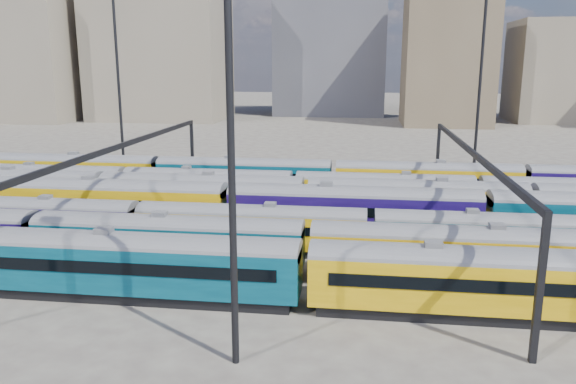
# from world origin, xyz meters

# --- Properties ---
(ground) EXTENTS (500.00, 500.00, 0.00)m
(ground) POSITION_xyz_m (0.00, 0.00, 0.00)
(ground) COLOR #47413C
(ground) RESTS_ON ground
(rake_2) EXTENTS (112.92, 2.76, 4.63)m
(rake_2) POSITION_xyz_m (-17.01, -5.00, 2.43)
(rake_2) COLOR black
(rake_2) RESTS_ON ground
(rake_3) EXTENTS (132.46, 3.23, 5.45)m
(rake_3) POSITION_xyz_m (-10.67, 0.00, 2.86)
(rake_3) COLOR black
(rake_3) RESTS_ON ground
(rake_4) EXTENTS (102.89, 3.01, 5.07)m
(rake_4) POSITION_xyz_m (6.20, 5.00, 2.66)
(rake_4) COLOR black
(rake_4) RESTS_ON ground
(rake_5) EXTENTS (130.38, 2.73, 4.57)m
(rake_5) POSITION_xyz_m (-15.28, 10.00, 2.40)
(rake_5) COLOR black
(rake_5) RESTS_ON ground
(rake_6) EXTENTS (144.06, 3.01, 5.07)m
(rake_6) POSITION_xyz_m (8.31, 15.00, 2.66)
(rake_6) COLOR black
(rake_6) RESTS_ON ground
(gantry_1) EXTENTS (0.35, 40.35, 8.03)m
(gantry_1) POSITION_xyz_m (-20.00, 0.00, 6.79)
(gantry_1) COLOR black
(gantry_1) RESTS_ON ground
(gantry_2) EXTENTS (0.35, 40.35, 8.03)m
(gantry_2) POSITION_xyz_m (10.00, 0.00, 6.79)
(gantry_2) COLOR black
(gantry_2) RESTS_ON ground
(mast_1) EXTENTS (1.40, 0.50, 25.60)m
(mast_1) POSITION_xyz_m (-30.00, 22.00, 13.97)
(mast_1) COLOR black
(mast_1) RESTS_ON ground
(mast_2) EXTENTS (1.40, 0.50, 25.60)m
(mast_2) POSITION_xyz_m (-5.00, -22.00, 13.97)
(mast_2) COLOR black
(mast_2) RESTS_ON ground
(mast_3) EXTENTS (1.40, 0.50, 25.60)m
(mast_3) POSITION_xyz_m (15.00, 24.00, 13.97)
(mast_3) COLOR black
(mast_3) RESTS_ON ground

